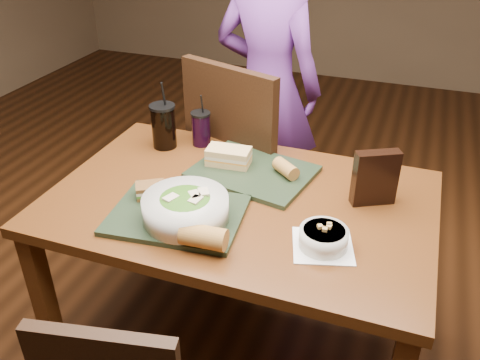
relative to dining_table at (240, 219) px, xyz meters
name	(u,v)px	position (x,y,z in m)	size (l,w,h in m)	color
ground	(240,348)	(0.00, 0.00, -0.66)	(6.00, 6.00, 0.00)	#381C0B
dining_table	(240,219)	(0.00, 0.00, 0.00)	(1.30, 0.85, 0.75)	#542C10
chair_far	(238,161)	(-0.19, 0.51, -0.07)	(0.59, 0.60, 1.07)	black
diner	(267,88)	(-0.21, 0.98, 0.12)	(0.57, 0.37, 1.55)	#662F81
tray_near	(177,215)	(-0.15, -0.18, 0.10)	(0.42, 0.32, 0.02)	black
tray_far	(253,172)	(-0.01, 0.17, 0.10)	(0.42, 0.32, 0.02)	black
salad_bowl	(186,207)	(-0.11, -0.20, 0.15)	(0.27, 0.27, 0.09)	silver
soup_bowl	(324,238)	(0.32, -0.17, 0.12)	(0.22, 0.22, 0.07)	white
sandwich_near	(151,190)	(-0.28, -0.12, 0.13)	(0.12, 0.11, 0.05)	#593819
sandwich_far	(229,156)	(-0.11, 0.18, 0.14)	(0.17, 0.10, 0.06)	tan
baguette_near	(204,237)	(0.00, -0.31, 0.14)	(0.07, 0.07, 0.14)	#AD7533
baguette_far	(286,169)	(0.11, 0.17, 0.13)	(0.05, 0.05, 0.10)	#AD7533
cup_cola	(164,126)	(-0.42, 0.26, 0.18)	(0.10, 0.10, 0.28)	black
cup_berry	(201,128)	(-0.29, 0.33, 0.16)	(0.08, 0.08, 0.22)	black
chip_bag	(375,178)	(0.43, 0.12, 0.19)	(0.15, 0.05, 0.19)	black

